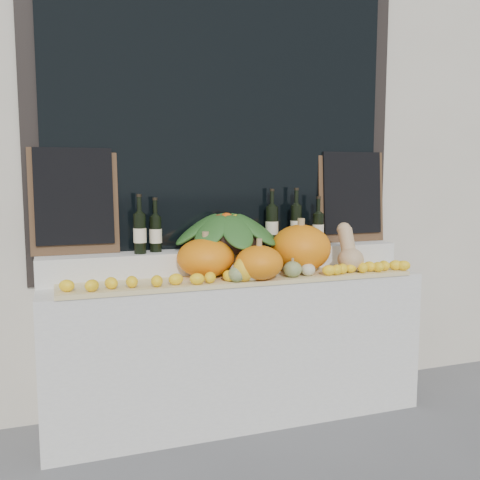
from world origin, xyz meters
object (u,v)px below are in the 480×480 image
object	(u,v)px
pumpkin_left	(206,258)
pumpkin_right	(301,248)
butternut_squash	(349,252)
wine_bottle_tall	(272,226)
produce_bowl	(227,231)

from	to	relation	value
pumpkin_left	pumpkin_right	world-z (taller)	pumpkin_right
butternut_squash	wine_bottle_tall	world-z (taller)	wine_bottle_tall
pumpkin_right	produce_bowl	distance (m)	0.47
pumpkin_left	produce_bowl	bearing A→B (deg)	43.32
pumpkin_right	butternut_squash	distance (m)	0.31
butternut_squash	produce_bowl	world-z (taller)	produce_bowl
pumpkin_left	wine_bottle_tall	size ratio (longest dim) A/B	0.91
pumpkin_right	produce_bowl	xyz separation A→B (m)	(-0.42, 0.19, 0.10)
pumpkin_left	butternut_squash	world-z (taller)	butternut_squash
produce_bowl	butternut_squash	bearing A→B (deg)	-20.86
pumpkin_right	produce_bowl	bearing A→B (deg)	155.28
pumpkin_right	produce_bowl	size ratio (longest dim) A/B	0.53
butternut_squash	wine_bottle_tall	bearing A→B (deg)	142.19
pumpkin_right	wine_bottle_tall	distance (m)	0.28
butternut_squash	produce_bowl	xyz separation A→B (m)	(-0.72, 0.27, 0.13)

